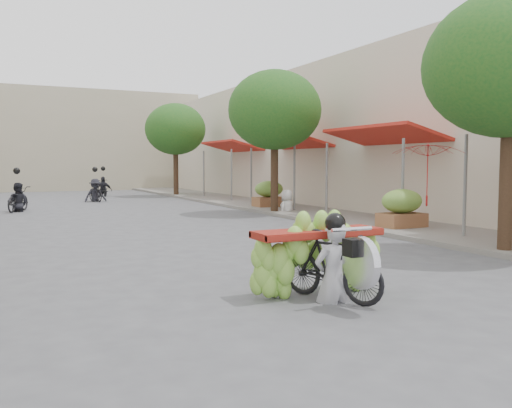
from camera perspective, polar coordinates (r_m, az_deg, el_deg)
name	(u,v)px	position (r m, az deg, el deg)	size (l,w,h in m)	color
ground	(460,364)	(5.54, 20.68, -15.48)	(120.00, 120.00, 0.00)	#55565A
sidewalk_right	(298,209)	(21.57, 4.47, -0.52)	(4.00, 60.00, 0.12)	gray
shophouse_row_right	(415,136)	(23.66, 16.35, 6.87)	(9.77, 40.00, 6.00)	beige
far_building	(53,141)	(41.78, -20.59, 6.24)	(20.00, 6.00, 7.00)	#AFA58A
street_tree_near	(511,65)	(12.09, 25.22, 13.07)	(3.40, 3.40, 5.25)	#3A2719
street_tree_mid	(275,110)	(19.94, 1.97, 9.82)	(3.40, 3.40, 5.25)	#3A2719
street_tree_far	(175,129)	(31.04, -8.48, 7.77)	(3.40, 3.40, 5.25)	#3A2719
produce_crate_mid	(402,205)	(15.35, 15.11, -0.14)	(1.20, 0.88, 1.16)	brown
produce_crate_far	(269,192)	(22.02, 1.37, 1.29)	(1.20, 0.88, 1.16)	brown
banana_motorbike	(326,250)	(7.49, 7.38, -4.78)	(2.20, 1.82, 1.99)	black
market_umbrella	(429,141)	(14.05, 17.78, 6.33)	(2.00, 2.00, 1.61)	#A21715
pedestrian	(287,190)	(20.12, 3.32, 1.51)	(0.87, 0.71, 1.54)	white
bg_motorbike_a	(17,193)	(22.82, -23.83, 1.08)	(1.27, 1.82, 1.95)	black
bg_motorbike_b	(95,184)	(27.54, -16.57, 1.99)	(1.14, 1.73, 1.95)	black
bg_motorbike_c	(103,182)	(32.22, -15.78, 2.20)	(0.97, 1.65, 1.95)	black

